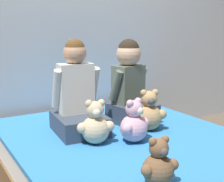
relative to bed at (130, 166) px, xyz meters
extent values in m
cube|color=silver|center=(0.00, 1.05, 1.06)|extent=(8.00, 0.06, 2.50)
cube|color=brown|center=(0.00, 0.00, -0.10)|extent=(1.48, 1.88, 0.18)
cube|color=white|center=(0.00, 0.00, 0.08)|extent=(1.45, 1.84, 0.17)
cube|color=#337FC6|center=(0.00, 0.00, 0.18)|extent=(1.46, 1.86, 0.03)
cube|color=#384251|center=(-0.24, 0.29, 0.26)|extent=(0.36, 0.43, 0.13)
cube|color=silver|center=(-0.23, 0.35, 0.50)|extent=(0.25, 0.15, 0.35)
sphere|color=tan|center=(-0.23, 0.35, 0.74)|extent=(0.16, 0.16, 0.16)
sphere|color=brown|center=(-0.23, 0.35, 0.77)|extent=(0.14, 0.14, 0.14)
cylinder|color=silver|center=(-0.36, 0.36, 0.50)|extent=(0.07, 0.15, 0.28)
cylinder|color=silver|center=(-0.10, 0.34, 0.50)|extent=(0.07, 0.15, 0.28)
cube|color=#384251|center=(0.21, 0.29, 0.26)|extent=(0.34, 0.37, 0.15)
cube|color=#5B6656|center=(0.21, 0.34, 0.48)|extent=(0.25, 0.19, 0.29)
sphere|color=#DBAD89|center=(0.21, 0.34, 0.72)|extent=(0.18, 0.18, 0.18)
sphere|color=#2D2319|center=(0.21, 0.34, 0.75)|extent=(0.16, 0.16, 0.16)
cylinder|color=#5B6656|center=(0.08, 0.31, 0.49)|extent=(0.08, 0.14, 0.24)
cylinder|color=#5B6656|center=(0.33, 0.36, 0.49)|extent=(0.08, 0.14, 0.24)
sphere|color=#D1B78E|center=(-0.24, 0.05, 0.28)|extent=(0.18, 0.18, 0.18)
sphere|color=#D1B78E|center=(-0.24, 0.05, 0.41)|extent=(0.11, 0.11, 0.11)
sphere|color=beige|center=(-0.25, 0.01, 0.40)|extent=(0.05, 0.05, 0.05)
sphere|color=#D1B78E|center=(-0.27, 0.06, 0.45)|extent=(0.05, 0.05, 0.05)
sphere|color=#D1B78E|center=(-0.20, 0.04, 0.45)|extent=(0.05, 0.05, 0.05)
sphere|color=#D1B78E|center=(-0.32, 0.06, 0.30)|extent=(0.07, 0.07, 0.07)
sphere|color=#D1B78E|center=(-0.16, 0.01, 0.30)|extent=(0.07, 0.07, 0.07)
sphere|color=tan|center=(0.21, 0.09, 0.28)|extent=(0.19, 0.19, 0.19)
sphere|color=tan|center=(0.21, 0.09, 0.42)|extent=(0.12, 0.12, 0.12)
sphere|color=#4C4742|center=(0.20, 0.04, 0.41)|extent=(0.05, 0.05, 0.05)
sphere|color=tan|center=(0.18, 0.10, 0.46)|extent=(0.05, 0.05, 0.05)
sphere|color=tan|center=(0.25, 0.07, 0.46)|extent=(0.05, 0.05, 0.05)
sphere|color=tan|center=(0.13, 0.10, 0.31)|extent=(0.07, 0.07, 0.07)
sphere|color=tan|center=(0.29, 0.04, 0.31)|extent=(0.07, 0.07, 0.07)
sphere|color=#DBA3B2|center=(-0.01, -0.05, 0.28)|extent=(0.18, 0.18, 0.18)
sphere|color=#DBA3B2|center=(-0.01, -0.05, 0.41)|extent=(0.11, 0.11, 0.11)
sphere|color=beige|center=(0.00, -0.09, 0.40)|extent=(0.05, 0.05, 0.05)
sphere|color=#DBA3B2|center=(-0.05, -0.06, 0.45)|extent=(0.05, 0.05, 0.05)
sphere|color=#DBA3B2|center=(0.03, -0.04, 0.45)|extent=(0.05, 0.05, 0.05)
sphere|color=#DBA3B2|center=(-0.09, -0.09, 0.30)|extent=(0.07, 0.07, 0.07)
sphere|color=#DBA3B2|center=(0.08, -0.04, 0.30)|extent=(0.07, 0.07, 0.07)
sphere|color=brown|center=(-0.24, -0.57, 0.27)|extent=(0.15, 0.15, 0.15)
sphere|color=brown|center=(-0.24, -0.57, 0.37)|extent=(0.09, 0.09, 0.09)
sphere|color=#4C4742|center=(-0.24, -0.61, 0.37)|extent=(0.04, 0.04, 0.04)
sphere|color=brown|center=(-0.27, -0.57, 0.41)|extent=(0.04, 0.04, 0.04)
sphere|color=brown|center=(-0.20, -0.57, 0.41)|extent=(0.04, 0.04, 0.04)
sphere|color=brown|center=(-0.31, -0.58, 0.28)|extent=(0.06, 0.06, 0.06)
sphere|color=brown|center=(-0.17, -0.59, 0.28)|extent=(0.06, 0.06, 0.06)
camera|label=1|loc=(-1.11, -1.61, 0.92)|focal=50.00mm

